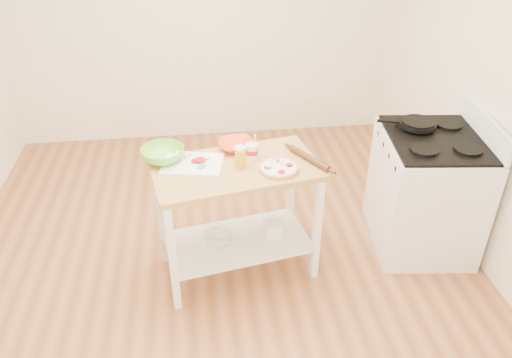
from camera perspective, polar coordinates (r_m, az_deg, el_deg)
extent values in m
cube|color=#A7673D|center=(3.94, -4.31, -9.72)|extent=(4.00, 4.50, 0.02)
cube|color=white|center=(5.35, -6.50, 18.25)|extent=(4.00, 0.02, 2.70)
cube|color=white|center=(3.82, 26.82, 9.36)|extent=(0.02, 4.50, 2.70)
cube|color=tan|center=(3.37, -2.33, 1.16)|extent=(1.21, 0.80, 0.04)
cube|color=white|center=(3.73, -2.12, -7.17)|extent=(1.12, 0.73, 0.02)
cube|color=white|center=(3.35, -9.51, -9.06)|extent=(0.06, 0.06, 0.86)
cube|color=white|center=(3.76, -10.84, -4.04)|extent=(0.06, 0.06, 0.86)
cube|color=white|center=(3.57, 6.98, -5.81)|extent=(0.06, 0.06, 0.86)
cube|color=white|center=(3.96, 3.96, -1.43)|extent=(0.06, 0.06, 0.86)
cube|color=white|center=(4.10, 18.74, -1.48)|extent=(0.80, 0.91, 0.92)
cube|color=black|center=(3.87, 19.93, 4.33)|extent=(0.76, 0.86, 0.02)
cube|color=white|center=(3.97, 24.73, 5.36)|extent=(0.12, 0.83, 0.18)
cylinder|color=black|center=(3.95, 17.99, 6.00)|extent=(0.28, 0.28, 0.03)
cube|color=black|center=(3.93, 14.91, 6.36)|extent=(0.17, 0.08, 0.02)
cylinder|color=tan|center=(3.32, 2.60, 1.15)|extent=(0.27, 0.27, 0.02)
cylinder|color=tan|center=(3.31, 2.60, 1.33)|extent=(0.27, 0.27, 0.01)
cylinder|color=white|center=(3.31, 2.60, 1.34)|extent=(0.24, 0.24, 0.01)
cylinder|color=red|center=(3.32, 3.88, 1.59)|extent=(0.05, 0.05, 0.01)
cylinder|color=red|center=(3.37, 2.28, 2.09)|extent=(0.05, 0.05, 0.01)
cylinder|color=red|center=(3.29, 1.32, 1.30)|extent=(0.05, 0.05, 0.01)
cylinder|color=red|center=(3.24, 2.94, 0.78)|extent=(0.05, 0.05, 0.01)
sphere|color=white|center=(3.33, 3.22, 1.69)|extent=(0.03, 0.03, 0.03)
sphere|color=white|center=(3.36, 2.17, 2.02)|extent=(0.03, 0.03, 0.03)
sphere|color=white|center=(3.30, 1.42, 1.43)|extent=(0.03, 0.03, 0.03)
plane|color=#0D4C0C|center=(3.31, 3.81, 1.46)|extent=(0.03, 0.03, 0.00)
plane|color=#0D4C0C|center=(3.33, 2.95, 1.78)|extent=(0.03, 0.03, 0.00)
plane|color=#0D4C0C|center=(3.36, 1.97, 2.08)|extent=(0.03, 0.03, 0.00)
plane|color=#0D4C0C|center=(3.31, 1.29, 1.52)|extent=(0.03, 0.03, 0.00)
cube|color=white|center=(3.41, -7.25, 1.76)|extent=(0.45, 0.37, 0.01)
cube|color=#F4EACC|center=(3.48, -9.02, 2.65)|extent=(0.03, 0.03, 0.02)
cube|color=#F4EACC|center=(3.47, -8.46, 2.64)|extent=(0.03, 0.03, 0.02)
cube|color=#F4EACC|center=(3.47, -7.89, 2.62)|extent=(0.03, 0.03, 0.02)
cube|color=#F4EACC|center=(3.51, -8.91, 2.93)|extent=(0.03, 0.03, 0.02)
cube|color=#F4EACC|center=(3.50, -8.35, 2.92)|extent=(0.03, 0.03, 0.02)
cube|color=#F4EACC|center=(3.50, -7.79, 2.90)|extent=(0.03, 0.03, 0.02)
cylinder|color=red|center=(3.41, -6.88, 2.06)|extent=(0.07, 0.07, 0.01)
cylinder|color=red|center=(3.41, -6.63, 2.14)|extent=(0.07, 0.07, 0.01)
cylinder|color=red|center=(3.40, -6.39, 2.23)|extent=(0.07, 0.07, 0.01)
cube|color=teal|center=(3.34, -6.26, 1.41)|extent=(0.06, 0.07, 0.01)
cylinder|color=teal|center=(3.40, -5.91, 2.06)|extent=(0.07, 0.09, 0.01)
cube|color=silver|center=(3.48, -8.78, 2.45)|extent=(0.18, 0.07, 0.00)
cube|color=black|center=(3.44, -10.83, 2.01)|extent=(0.10, 0.05, 0.01)
imported|color=#ED4825|center=(3.56, -2.29, 3.88)|extent=(0.27, 0.27, 0.06)
imported|color=#72CB34|center=(3.47, -10.61, 2.78)|extent=(0.32, 0.32, 0.09)
cylinder|color=orange|center=(3.32, -1.80, 2.40)|extent=(0.07, 0.07, 0.13)
cylinder|color=white|center=(3.29, -1.82, 3.54)|extent=(0.08, 0.08, 0.02)
cylinder|color=white|center=(3.43, -0.49, 3.19)|extent=(0.09, 0.09, 0.10)
cylinder|color=red|center=(3.43, -0.49, 3.19)|extent=(0.09, 0.09, 0.04)
cylinder|color=silver|center=(3.40, -0.16, 4.41)|extent=(0.01, 0.06, 0.11)
cylinder|color=#552C13|center=(3.43, 6.11, 2.36)|extent=(0.23, 0.35, 0.04)
imported|color=silver|center=(3.71, -4.37, -6.76)|extent=(0.22, 0.22, 0.06)
cube|color=white|center=(3.74, 1.94, -5.74)|extent=(0.14, 0.14, 0.12)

